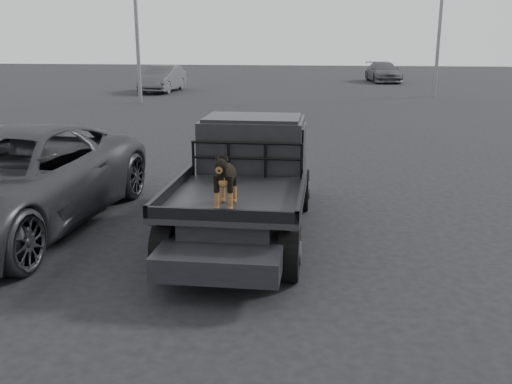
% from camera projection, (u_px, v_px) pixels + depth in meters
% --- Properties ---
extents(ground, '(120.00, 120.00, 0.00)m').
position_uv_depth(ground, '(260.00, 273.00, 7.76)').
color(ground, black).
rests_on(ground, ground).
extents(flatbed_ute, '(2.00, 5.40, 0.92)m').
position_uv_depth(flatbed_ute, '(245.00, 207.00, 9.15)').
color(flatbed_ute, black).
rests_on(flatbed_ute, ground).
extents(ute_cab, '(1.72, 1.30, 0.88)m').
position_uv_depth(ute_cab, '(253.00, 142.00, 9.82)').
color(ute_cab, black).
rests_on(ute_cab, flatbed_ute).
extents(headache_rack, '(1.80, 0.08, 0.55)m').
position_uv_depth(headache_rack, '(247.00, 160.00, 9.15)').
color(headache_rack, black).
rests_on(headache_rack, flatbed_ute).
extents(dog, '(0.32, 0.60, 0.74)m').
position_uv_depth(dog, '(226.00, 179.00, 7.54)').
color(dog, black).
rests_on(dog, flatbed_ute).
extents(parked_suv, '(3.05, 6.12, 1.66)m').
position_uv_depth(parked_suv, '(9.00, 181.00, 9.31)').
color(parked_suv, '#313236').
rests_on(parked_suv, ground).
extents(distant_car_a, '(1.73, 4.60, 1.50)m').
position_uv_depth(distant_car_a, '(163.00, 79.00, 33.36)').
color(distant_car_a, '#454549').
rests_on(distant_car_a, ground).
extents(distant_car_b, '(2.58, 5.04, 1.40)m').
position_uv_depth(distant_car_b, '(383.00, 72.00, 40.78)').
color(distant_car_b, '#4E4F54').
rests_on(distant_car_b, ground).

